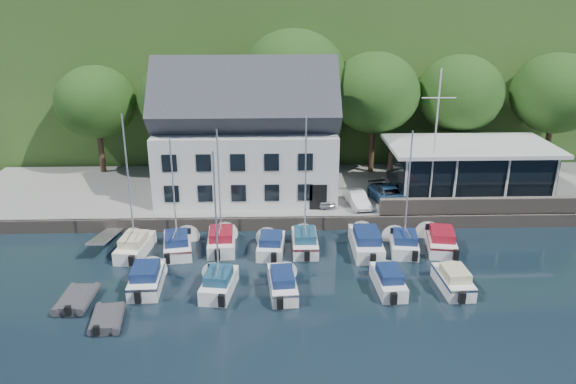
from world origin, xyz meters
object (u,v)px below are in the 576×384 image
Objects in this scene: car_silver at (323,197)px; boat_r1_3 at (271,243)px; car_blue at (390,195)px; boat_r2_1 at (216,222)px; dinghy_1 at (107,317)px; flagpole at (435,140)px; boat_r2_4 at (453,278)px; boat_r1_6 at (408,193)px; car_dgrey at (386,195)px; boat_r1_0 at (130,193)px; boat_r1_1 at (174,193)px; dinghy_0 at (76,298)px; boat_r1_2 at (219,186)px; boat_r1_7 at (441,238)px; harbor_building at (246,141)px; car_white at (357,199)px; club_pavilion at (468,168)px; boat_r2_0 at (147,276)px; boat_r2_3 at (388,278)px; boat_r1_4 at (305,188)px; boat_r1_5 at (366,240)px; boat_r2_2 at (282,281)px.

car_silver is 7.69m from boat_r1_3.
car_blue is at bearing -11.52° from car_silver.
boat_r2_1 is 3.11× the size of dinghy_1.
flagpole is 12.31m from boat_r2_4.
car_dgrey is at bearing 98.44° from boat_r1_6.
boat_r1_0 is at bearing -163.67° from car_silver.
boat_r1_1 is at bearing -158.89° from car_silver.
boat_r1_1 is 2.63× the size of dinghy_0.
dinghy_1 is (-2.45, -8.58, -3.89)m from boat_r1_1.
boat_r1_2 is 1.54× the size of boat_r1_7.
flagpole is at bearing 29.94° from boat_r1_3.
car_dgrey is (10.95, -2.53, -3.75)m from harbor_building.
car_white is at bearing 107.56° from boat_r2_4.
dinghy_0 is (-22.72, -6.60, -0.36)m from boat_r1_7.
boat_r2_0 is (-23.53, -13.20, -2.29)m from club_pavilion.
car_dgrey reaches higher than boat_r2_0.
car_silver is 0.36× the size of boat_r1_2.
boat_r1_2 is 12.47m from boat_r2_3.
boat_r2_3 is at bearing -49.27° from boat_r1_4.
flagpole is 1.78× the size of boat_r1_7.
boat_r1_0 is (-21.40, -5.57, -1.87)m from flagpole.
boat_r1_0 is 0.99× the size of boat_r1_4.
boat_r2_1 reaches higher than car_dgrey.
car_dgrey is at bearing 110.49° from car_blue.
dinghy_0 is at bearing -154.50° from boat_r1_7.
boat_r1_4 is 6.76m from boat_r1_6.
boat_r2_1 is at bearing -33.71° from boat_r1_0.
dinghy_0 is (-7.67, -6.97, -4.18)m from boat_r1_2.
car_silver reaches higher than boat_r2_4.
car_white is 11.70m from boat_r1_2.
club_pavilion is 31.13m from dinghy_0.
boat_r1_1 reaches higher than boat_r2_4.
dinghy_1 is at bearing -150.47° from boat_r1_5.
boat_r2_2 is 1.15× the size of boat_r2_4.
boat_r1_7 is 1.84× the size of dinghy_0.
club_pavilion is 2.64× the size of boat_r1_3.
boat_r2_4 is (1.52, -11.54, -0.99)m from car_blue.
harbor_building is at bearing 146.28° from car_silver.
boat_r1_4 is at bearing -149.27° from car_dgrey.
boat_r1_0 reaches higher than dinghy_1.
car_silver is 0.36× the size of boat_r2_1.
boat_r1_4 is (-4.37, -5.46, 2.86)m from car_white.
car_dgrey is at bearing 95.56° from boat_r2_4.
boat_r1_7 is at bearing 12.08° from boat_r2_0.
car_dgrey is 19.56m from boat_r1_0.
boat_r2_3 is at bearing -3.38° from boat_r2_2.
harbor_building is 14.62m from flagpole.
boat_r1_4 is at bearing -151.29° from car_blue.
flagpole is (2.96, -0.64, 4.54)m from car_blue.
flagpole is at bearing 79.63° from boat_r2_4.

